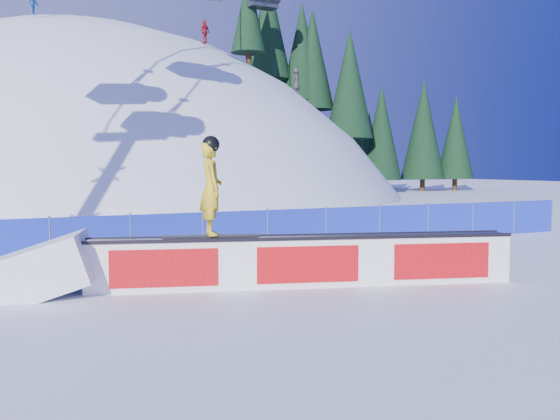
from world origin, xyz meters
TOP-DOWN VIEW (x-y plane):
  - ground at (0.00, 0.00)m, footprint 160.00×160.00m
  - snow_hill at (0.00, 42.00)m, footprint 64.00×64.00m
  - treeline at (25.02, 40.73)m, footprint 25.26×13.27m
  - safety_fence at (0.00, 4.50)m, footprint 22.05×0.05m
  - rail_box at (-2.66, -0.69)m, footprint 8.55×3.25m
  - snow_ramp at (-7.89, 0.98)m, footprint 3.05×2.40m
  - snowboarder at (-4.49, -0.10)m, footprint 1.95×0.92m
  - distant_skiers at (0.84, 30.15)m, footprint 22.96×10.46m

SIDE VIEW (x-z plane):
  - snow_hill at x=0.00m, z-range -50.00..14.00m
  - ground at x=0.00m, z-range 0.00..0.00m
  - snow_ramp at x=-7.89m, z-range -0.83..0.83m
  - rail_box at x=-2.66m, z-range -0.01..1.05m
  - safety_fence at x=0.00m, z-range -0.05..1.25m
  - snowboarder at x=-4.49m, z-range 1.04..3.05m
  - treeline at x=25.02m, z-range -0.94..18.92m
  - distant_skiers at x=0.84m, z-range 7.49..14.39m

